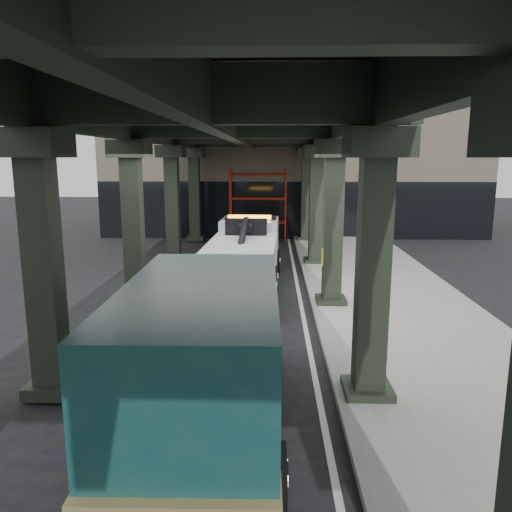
# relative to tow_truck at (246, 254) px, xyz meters

# --- Properties ---
(ground) EXTENTS (90.00, 90.00, 0.00)m
(ground) POSITION_rel_tow_truck_xyz_m (0.13, -4.24, -1.22)
(ground) COLOR black
(ground) RESTS_ON ground
(sidewalk) EXTENTS (5.00, 40.00, 0.15)m
(sidewalk) POSITION_rel_tow_truck_xyz_m (4.63, -2.24, -1.14)
(sidewalk) COLOR gray
(sidewalk) RESTS_ON ground
(lane_stripe) EXTENTS (0.12, 38.00, 0.01)m
(lane_stripe) POSITION_rel_tow_truck_xyz_m (1.83, -2.24, -1.21)
(lane_stripe) COLOR silver
(lane_stripe) RESTS_ON ground
(viaduct) EXTENTS (7.40, 32.00, 6.40)m
(viaduct) POSITION_rel_tow_truck_xyz_m (-0.27, -2.24, 4.24)
(viaduct) COLOR black
(viaduct) RESTS_ON ground
(building) EXTENTS (22.00, 10.00, 8.00)m
(building) POSITION_rel_tow_truck_xyz_m (2.13, 15.76, 2.78)
(building) COLOR #C6B793
(building) RESTS_ON ground
(scaffolding) EXTENTS (3.08, 0.88, 4.00)m
(scaffolding) POSITION_rel_tow_truck_xyz_m (0.13, 10.41, 0.89)
(scaffolding) COLOR #B3200E
(scaffolding) RESTS_ON ground
(tow_truck) EXTENTS (2.51, 7.69, 2.49)m
(tow_truck) POSITION_rel_tow_truck_xyz_m (0.00, 0.00, 0.00)
(tow_truck) COLOR black
(tow_truck) RESTS_ON ground
(towed_van) EXTENTS (2.65, 6.42, 2.59)m
(towed_van) POSITION_rel_tow_truck_xyz_m (-0.18, -9.32, 0.17)
(towed_van) COLOR #103B3C
(towed_van) RESTS_ON ground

